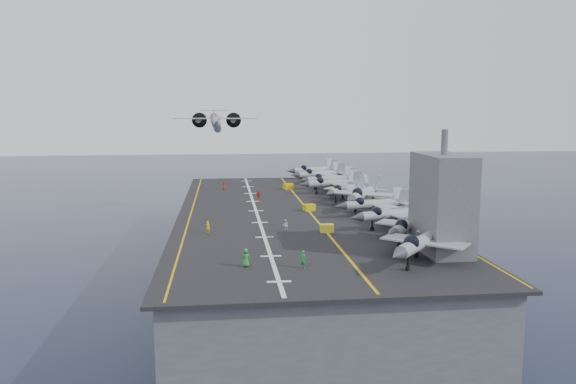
{
  "coord_description": "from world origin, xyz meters",
  "views": [
    {
      "loc": [
        -11.41,
        -94.84,
        27.93
      ],
      "look_at": [
        0.0,
        4.0,
        13.0
      ],
      "focal_mm": 35.0,
      "sensor_mm": 36.0,
      "label": 1
    }
  ],
  "objects": [
    {
      "name": "tow_cart_b",
      "position": [
        3.1,
        -0.89,
        10.97
      ],
      "size": [
        2.24,
        1.88,
        1.14
      ],
      "primitive_type": null,
      "color": "gold",
      "rests_on": "flight_deck"
    },
    {
      "name": "crew_5",
      "position": [
        -11.46,
        26.66,
        11.25
      ],
      "size": [
        0.84,
        1.12,
        1.7
      ],
      "primitive_type": "imported",
      "color": "#B21919",
      "rests_on": "flight_deck"
    },
    {
      "name": "fighter_jet_6",
      "position": [
        11.14,
        18.19,
        12.73
      ],
      "size": [
        14.84,
        11.27,
        4.66
      ],
      "primitive_type": null,
      "color": "gray",
      "rests_on": "flight_deck"
    },
    {
      "name": "crew_0",
      "position": [
        -9.12,
        -34.1,
        11.43
      ],
      "size": [
        1.25,
        0.85,
        2.06
      ],
      "primitive_type": "imported",
      "color": "#268C33",
      "rests_on": "flight_deck"
    },
    {
      "name": "flight_deck",
      "position": [
        0.0,
        0.0,
        10.2
      ],
      "size": [
        38.0,
        92.0,
        0.4
      ],
      "primitive_type": "cube",
      "color": "black",
      "rests_on": "hull"
    },
    {
      "name": "hull",
      "position": [
        0.0,
        0.0,
        5.0
      ],
      "size": [
        36.0,
        90.0,
        10.0
      ],
      "primitive_type": "cube",
      "color": "#56595E",
      "rests_on": "ground"
    },
    {
      "name": "deck_edge_port",
      "position": [
        -17.0,
        0.0,
        10.42
      ],
      "size": [
        0.25,
        90.0,
        0.02
      ],
      "primitive_type": "cube",
      "color": "gold",
      "rests_on": "flight_deck"
    },
    {
      "name": "tow_cart_c",
      "position": [
        2.51,
        25.3,
        11.01
      ],
      "size": [
        2.41,
        2.06,
        1.23
      ],
      "primitive_type": null,
      "color": "#EAAF0A",
      "rests_on": "flight_deck"
    },
    {
      "name": "foul_line",
      "position": [
        3.0,
        0.0,
        10.42
      ],
      "size": [
        0.35,
        90.0,
        0.02
      ],
      "primitive_type": "cube",
      "color": "gold",
      "rests_on": "flight_deck"
    },
    {
      "name": "fighter_jet_2",
      "position": [
        13.22,
        -16.24,
        12.68
      ],
      "size": [
        15.27,
        12.55,
        4.56
      ],
      "primitive_type": null,
      "color": "#98A2A9",
      "rests_on": "flight_deck"
    },
    {
      "name": "crew_4",
      "position": [
        -4.92,
        10.58,
        11.37
      ],
      "size": [
        1.39,
        1.25,
        1.93
      ],
      "primitive_type": "imported",
      "color": "red",
      "rests_on": "flight_deck"
    },
    {
      "name": "fighter_jet_0",
      "position": [
        11.0,
        -34.47,
        12.95
      ],
      "size": [
        16.97,
        17.49,
        5.09
      ],
      "primitive_type": null,
      "color": "#8E959C",
      "rests_on": "flight_deck"
    },
    {
      "name": "fighter_jet_5",
      "position": [
        11.54,
        9.45,
        12.61
      ],
      "size": [
        14.61,
        15.19,
        4.41
      ],
      "primitive_type": null,
      "color": "gray",
      "rests_on": "flight_deck"
    },
    {
      "name": "transport_plane",
      "position": [
        -13.21,
        52.97,
        23.96
      ],
      "size": [
        22.71,
        16.15,
        5.18
      ],
      "primitive_type": null,
      "color": "silver"
    },
    {
      "name": "fighter_jet_4",
      "position": [
        13.04,
        0.92,
        13.09
      ],
      "size": [
        16.86,
        18.6,
        5.38
      ],
      "primitive_type": null,
      "color": "gray",
      "rests_on": "flight_deck"
    },
    {
      "name": "fighter_jet_3",
      "position": [
        13.03,
        -7.28,
        12.64
      ],
      "size": [
        14.49,
        11.27,
        4.48
      ],
      "primitive_type": null,
      "color": "gray",
      "rests_on": "flight_deck"
    },
    {
      "name": "fighter_jet_9",
      "position": [
        11.2,
        42.95,
        12.78
      ],
      "size": [
        15.87,
        12.95,
        4.76
      ],
      "primitive_type": null,
      "color": "gray",
      "rests_on": "flight_deck"
    },
    {
      "name": "landing_centerline",
      "position": [
        -6.0,
        0.0,
        10.42
      ],
      "size": [
        0.5,
        90.0,
        0.02
      ],
      "primitive_type": "cube",
      "color": "silver",
      "rests_on": "flight_deck"
    },
    {
      "name": "fighter_jet_8",
      "position": [
        11.2,
        34.45,
        12.78
      ],
      "size": [
        15.87,
        12.95,
        4.76
      ],
      "primitive_type": null,
      "color": "gray",
      "rests_on": "flight_deck"
    },
    {
      "name": "fighter_jet_1",
      "position": [
        12.82,
        -24.63,
        12.77
      ],
      "size": [
        15.58,
        16.38,
        4.74
      ],
      "primitive_type": null,
      "color": "gray",
      "rests_on": "flight_deck"
    },
    {
      "name": "fighter_jet_7",
      "position": [
        11.87,
        24.94,
        12.7
      ],
      "size": [
        14.87,
        11.52,
        4.6
      ],
      "primitive_type": null,
      "color": "gray",
      "rests_on": "flight_deck"
    },
    {
      "name": "ground",
      "position": [
        0.0,
        0.0,
        0.0
      ],
      "size": [
        500.0,
        500.0,
        0.0
      ],
      "primitive_type": "plane",
      "color": "#142135",
      "rests_on": "ground"
    },
    {
      "name": "island_superstructure",
      "position": [
        15.0,
        -30.0,
        17.9
      ],
      "size": [
        5.0,
        10.0,
        15.0
      ],
      "primitive_type": null,
      "color": "#56595E",
      "rests_on": "flight_deck"
    },
    {
      "name": "crew_6",
      "position": [
        -2.83,
        -35.27,
        11.4
      ],
      "size": [
        1.36,
        1.44,
        2.0
      ],
      "primitive_type": "imported",
      "color": "green",
      "rests_on": "flight_deck"
    },
    {
      "name": "crew_1",
      "position": [
        -13.77,
        -16.37,
        11.27
      ],
      "size": [
        1.23,
        1.05,
        1.73
      ],
      "primitive_type": "imported",
      "color": "yellow",
      "rests_on": "flight_deck"
    },
    {
      "name": "crew_7",
      "position": [
        -2.74,
        -16.48,
        11.27
      ],
      "size": [
        1.16,
        0.9,
        1.74
      ],
      "primitive_type": "imported",
      "color": "silver",
      "rests_on": "flight_deck"
    },
    {
      "name": "deck_edge_stbd",
      "position": [
        18.5,
        0.0,
        10.42
      ],
      "size": [
        0.25,
        90.0,
        0.02
      ],
      "primitive_type": "cube",
      "color": "gold",
      "rests_on": "flight_deck"
    },
    {
      "name": "tow_cart_a",
      "position": [
        3.05,
        -17.83,
        10.97
      ],
      "size": [
        1.96,
        1.33,
        1.14
      ],
      "primitive_type": null,
      "color": "yellow",
      "rests_on": "flight_deck"
    }
  ]
}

